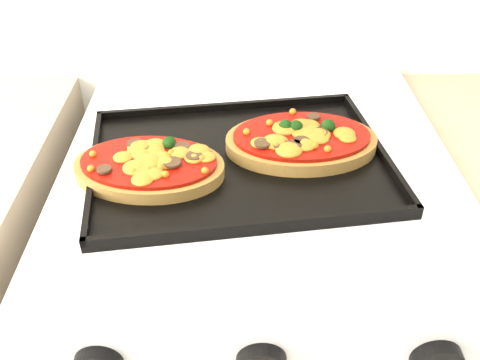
{
  "coord_description": "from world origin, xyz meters",
  "views": [
    {
      "loc": [
        0.01,
        1.02,
        1.36
      ],
      "look_at": [
        0.02,
        1.62,
        0.92
      ],
      "focal_mm": 40.0,
      "sensor_mm": 36.0,
      "label": 1
    }
  ],
  "objects_px": {
    "baking_tray": "(239,159)",
    "stove": "(254,340)",
    "pizza_right": "(301,139)",
    "pizza_left": "(149,165)"
  },
  "relations": [
    {
      "from": "baking_tray",
      "to": "pizza_left",
      "type": "xyz_separation_m",
      "value": [
        -0.13,
        -0.03,
        0.01
      ]
    },
    {
      "from": "pizza_left",
      "to": "pizza_right",
      "type": "distance_m",
      "value": 0.23
    },
    {
      "from": "stove",
      "to": "pizza_left",
      "type": "xyz_separation_m",
      "value": [
        -0.16,
        -0.06,
        0.48
      ]
    },
    {
      "from": "baking_tray",
      "to": "stove",
      "type": "bearing_deg",
      "value": 36.14
    },
    {
      "from": "stove",
      "to": "baking_tray",
      "type": "bearing_deg",
      "value": -136.39
    },
    {
      "from": "baking_tray",
      "to": "pizza_right",
      "type": "bearing_deg",
      "value": 9.98
    },
    {
      "from": "pizza_left",
      "to": "pizza_right",
      "type": "bearing_deg",
      "value": 15.74
    },
    {
      "from": "baking_tray",
      "to": "pizza_left",
      "type": "distance_m",
      "value": 0.13
    },
    {
      "from": "baking_tray",
      "to": "pizza_right",
      "type": "relative_size",
      "value": 1.88
    },
    {
      "from": "baking_tray",
      "to": "pizza_right",
      "type": "distance_m",
      "value": 0.1
    }
  ]
}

